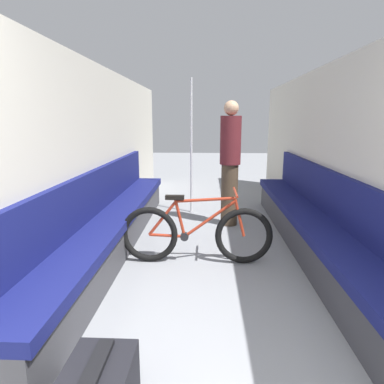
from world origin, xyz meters
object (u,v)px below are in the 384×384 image
bench_seat_row_right (314,228)px  bicycle (196,234)px  passenger_standing (230,162)px  bench_seat_row_left (112,225)px  grab_pole_near (191,149)px

bench_seat_row_right → bicycle: bench_seat_row_right is taller
bicycle → passenger_standing: 1.60m
bench_seat_row_left → passenger_standing: (1.46, 1.11, 0.62)m
bench_seat_row_right → bicycle: 1.38m
bench_seat_row_left → bench_seat_row_right: size_ratio=1.00×
grab_pole_near → passenger_standing: 0.91m
bench_seat_row_left → passenger_standing: passenger_standing is taller
bench_seat_row_right → grab_pole_near: grab_pole_near is taller
bicycle → grab_pole_near: (-0.15, 2.09, 0.74)m
grab_pole_near → passenger_standing: grab_pole_near is taller
bench_seat_row_right → bicycle: size_ratio=2.89×
bench_seat_row_left → bench_seat_row_right: same height
bicycle → bench_seat_row_right: bearing=31.2°
grab_pole_near → passenger_standing: size_ratio=1.21×
bench_seat_row_left → bicycle: bearing=-16.7°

